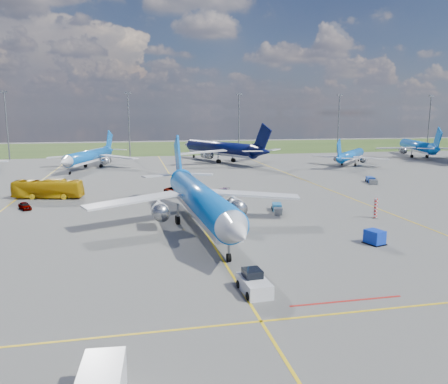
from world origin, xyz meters
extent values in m
plane|color=#555552|center=(0.00, 0.00, 0.00)|extent=(400.00, 400.00, 0.00)
cube|color=#2D4719|center=(0.00, 150.00, 0.00)|extent=(400.00, 80.00, 0.01)
cube|color=gold|center=(0.00, 30.00, 0.01)|extent=(0.25, 160.00, 0.02)
cube|color=gold|center=(0.00, -20.00, 0.01)|extent=(60.00, 0.25, 0.02)
cube|color=gold|center=(-30.00, 40.00, 0.01)|extent=(0.25, 120.00, 0.02)
cube|color=gold|center=(30.00, 40.00, 0.01)|extent=(0.25, 120.00, 0.02)
cube|color=#A5140F|center=(8.00, -18.00, 0.01)|extent=(10.00, 0.25, 0.02)
cylinder|color=slate|center=(-50.00, 110.00, 11.00)|extent=(0.50, 0.50, 22.00)
cube|color=slate|center=(-50.00, 110.00, 22.30)|extent=(2.20, 0.50, 0.80)
cylinder|color=slate|center=(-10.00, 110.00, 11.00)|extent=(0.50, 0.50, 22.00)
cube|color=slate|center=(-10.00, 110.00, 22.30)|extent=(2.20, 0.50, 0.80)
cylinder|color=slate|center=(30.00, 110.00, 11.00)|extent=(0.50, 0.50, 22.00)
cube|color=slate|center=(30.00, 110.00, 22.30)|extent=(2.20, 0.50, 0.80)
cylinder|color=slate|center=(70.00, 110.00, 11.00)|extent=(0.50, 0.50, 22.00)
cube|color=slate|center=(70.00, 110.00, 22.30)|extent=(2.20, 0.50, 0.80)
cylinder|color=slate|center=(110.00, 110.00, 11.00)|extent=(0.50, 0.50, 22.00)
cube|color=slate|center=(110.00, 110.00, 22.30)|extent=(2.20, 0.50, 0.80)
cylinder|color=red|center=(26.00, 8.00, 1.50)|extent=(0.50, 0.50, 3.00)
cube|color=silver|center=(0.96, -14.71, 0.62)|extent=(2.36, 4.16, 1.25)
cube|color=black|center=(0.92, -14.14, 1.49)|extent=(1.64, 1.82, 0.86)
cube|color=slate|center=(0.80, -12.22, 0.53)|extent=(0.39, 2.31, 0.19)
cube|color=#0D32C1|center=(18.95, -3.75, 0.84)|extent=(2.25, 2.51, 1.67)
imported|color=#CE9D0C|center=(-24.47, 34.30, 1.75)|extent=(12.90, 5.54, 3.50)
imported|color=#999999|center=(-26.46, 25.02, 0.60)|extent=(2.88, 3.76, 1.20)
imported|color=#999999|center=(-1.12, 34.58, 0.62)|extent=(4.88, 4.21, 1.25)
imported|color=#999999|center=(7.44, 31.43, 0.58)|extent=(3.87, 4.10, 1.17)
cube|color=#185C92|center=(13.40, 16.11, 0.55)|extent=(2.02, 2.88, 1.10)
cube|color=slate|center=(12.73, 13.60, 0.45)|extent=(1.68, 2.24, 0.90)
cube|color=navy|center=(-22.24, 41.65, 0.58)|extent=(2.22, 3.06, 1.16)
cube|color=slate|center=(-23.05, 39.02, 0.48)|extent=(1.83, 2.39, 0.95)
cube|color=#183C95|center=(43.37, 39.32, 0.60)|extent=(2.33, 3.19, 1.21)
cube|color=slate|center=(42.51, 36.59, 0.49)|extent=(1.92, 2.49, 0.99)
camera|label=1|loc=(-8.96, -49.30, 15.43)|focal=35.00mm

